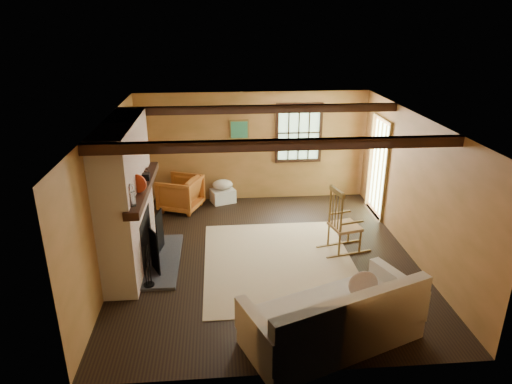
{
  "coord_description": "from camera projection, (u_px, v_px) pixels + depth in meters",
  "views": [
    {
      "loc": [
        -0.76,
        -6.89,
        3.91
      ],
      "look_at": [
        -0.14,
        0.4,
        1.06
      ],
      "focal_mm": 32.0,
      "sensor_mm": 36.0,
      "label": 1
    }
  ],
  "objects": [
    {
      "name": "rug",
      "position": [
        279.0,
        262.0,
        7.7
      ],
      "size": [
        2.5,
        3.0,
        0.01
      ],
      "primitive_type": "cube",
      "color": "#CFAF8A",
      "rests_on": "ground"
    },
    {
      "name": "rocking_chair",
      "position": [
        343.0,
        224.0,
        7.93
      ],
      "size": [
        0.94,
        0.64,
        1.19
      ],
      "rotation": [
        0.0,
        0.0,
        1.81
      ],
      "color": "#A68551",
      "rests_on": "ground"
    },
    {
      "name": "firewood_pile",
      "position": [
        168.0,
        201.0,
        9.93
      ],
      "size": [
        0.68,
        0.12,
        0.25
      ],
      "color": "brown",
      "rests_on": "ground"
    },
    {
      "name": "room_envelope",
      "position": [
        278.0,
        162.0,
        7.54
      ],
      "size": [
        5.02,
        5.52,
        2.44
      ],
      "color": "#B0733E",
      "rests_on": "ground"
    },
    {
      "name": "armchair",
      "position": [
        180.0,
        193.0,
        9.68
      ],
      "size": [
        1.04,
        1.02,
        0.73
      ],
      "primitive_type": "imported",
      "rotation": [
        0.0,
        0.0,
        -1.95
      ],
      "color": "#BF6026",
      "rests_on": "ground"
    },
    {
      "name": "sofa",
      "position": [
        335.0,
        321.0,
        5.71
      ],
      "size": [
        2.45,
        1.75,
        0.91
      ],
      "rotation": [
        0.0,
        0.0,
        0.38
      ],
      "color": "beige",
      "rests_on": "ground"
    },
    {
      "name": "ground",
      "position": [
        266.0,
        257.0,
        7.88
      ],
      "size": [
        5.5,
        5.5,
        0.0
      ],
      "primitive_type": "plane",
      "color": "black",
      "rests_on": "ground"
    },
    {
      "name": "basket_pillow",
      "position": [
        223.0,
        185.0,
        10.04
      ],
      "size": [
        0.54,
        0.48,
        0.22
      ],
      "primitive_type": "ellipsoid",
      "rotation": [
        0.0,
        0.0,
        -0.33
      ],
      "color": "beige",
      "rests_on": "laundry_basket"
    },
    {
      "name": "fireplace",
      "position": [
        128.0,
        202.0,
        7.3
      ],
      "size": [
        1.02,
        2.3,
        2.4
      ],
      "color": "brown",
      "rests_on": "ground"
    },
    {
      "name": "laundry_basket",
      "position": [
        223.0,
        196.0,
        10.13
      ],
      "size": [
        0.6,
        0.53,
        0.3
      ],
      "primitive_type": "cube",
      "rotation": [
        0.0,
        0.0,
        0.34
      ],
      "color": "white",
      "rests_on": "ground"
    }
  ]
}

